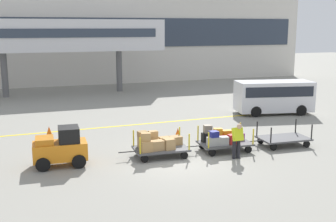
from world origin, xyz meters
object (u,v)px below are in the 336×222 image
(baggage_cart_middle, at_px, (222,139))
(baggage_handler, at_px, (237,139))
(safety_cone_near, at_px, (178,133))
(baggage_cart_lead, at_px, (158,144))
(shuttle_van, at_px, (274,95))
(safety_cone_far, at_px, (49,132))
(baggage_tug, at_px, (61,148))
(baggage_cart_tail, at_px, (283,138))

(baggage_cart_middle, relative_size, baggage_handler, 1.94)
(baggage_handler, relative_size, safety_cone_near, 2.84)
(baggage_cart_lead, height_order, baggage_handler, baggage_handler)
(shuttle_van, distance_m, safety_cone_far, 14.16)
(baggage_tug, distance_m, baggage_cart_middle, 7.04)
(baggage_cart_tail, bearing_deg, safety_cone_far, 152.16)
(baggage_handler, bearing_deg, safety_cone_far, 138.07)
(baggage_cart_middle, xyz_separation_m, baggage_handler, (0.06, -1.25, 0.33))
(baggage_cart_lead, bearing_deg, baggage_handler, -24.80)
(shuttle_van, xyz_separation_m, safety_cone_far, (-14.08, -1.16, -0.96))
(baggage_tug, bearing_deg, safety_cone_near, 21.30)
(baggage_tug, relative_size, shuttle_van, 0.42)
(baggage_cart_tail, height_order, shuttle_van, shuttle_van)
(baggage_tug, xyz_separation_m, baggage_cart_lead, (4.03, -0.22, -0.19))
(baggage_cart_middle, xyz_separation_m, shuttle_van, (6.94, 6.38, 0.70))
(baggage_handler, height_order, shuttle_van, shuttle_van)
(safety_cone_near, bearing_deg, baggage_cart_middle, -67.84)
(baggage_tug, height_order, baggage_cart_lead, baggage_tug)
(baggage_cart_lead, xyz_separation_m, baggage_cart_tail, (6.11, -0.36, -0.22))
(baggage_handler, bearing_deg, baggage_cart_tail, 18.99)
(baggage_cart_tail, height_order, safety_cone_near, baggage_cart_tail)
(baggage_tug, xyz_separation_m, safety_cone_near, (5.93, 2.31, -0.48))
(baggage_handler, height_order, safety_cone_far, baggage_handler)
(safety_cone_near, bearing_deg, baggage_handler, -73.72)
(baggage_cart_tail, height_order, safety_cone_far, baggage_cart_tail)
(baggage_cart_tail, relative_size, safety_cone_far, 5.52)
(shuttle_van, bearing_deg, safety_cone_near, -155.38)
(baggage_cart_tail, xyz_separation_m, shuttle_van, (3.83, 6.58, 0.89))
(shuttle_van, bearing_deg, baggage_cart_middle, -137.43)
(baggage_cart_lead, distance_m, shuttle_van, 11.75)
(baggage_cart_tail, bearing_deg, baggage_cart_middle, 176.34)
(baggage_tug, bearing_deg, baggage_cart_tail, -3.26)
(baggage_cart_lead, xyz_separation_m, baggage_cart_middle, (3.00, -0.16, -0.03))
(baggage_cart_middle, bearing_deg, baggage_cart_lead, 176.89)
(baggage_tug, height_order, baggage_cart_tail, baggage_tug)
(baggage_tug, xyz_separation_m, safety_cone_far, (-0.11, 4.84, -0.48))
(baggage_cart_middle, relative_size, safety_cone_near, 5.52)
(baggage_cart_lead, bearing_deg, shuttle_van, 32.00)
(baggage_cart_middle, bearing_deg, baggage_handler, -87.48)
(baggage_tug, bearing_deg, baggage_cart_lead, -3.07)
(baggage_cart_lead, xyz_separation_m, safety_cone_far, (-4.14, 5.05, -0.29))
(baggage_cart_lead, height_order, safety_cone_far, baggage_cart_lead)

